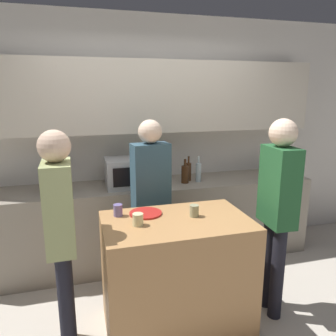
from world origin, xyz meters
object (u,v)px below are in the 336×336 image
person_center (151,191)px  person_right (278,202)px  bottle_0 (185,174)px  cup_1 (118,210)px  cup_2 (194,211)px  microwave (131,172)px  potted_plant (276,159)px  bottle_2 (198,172)px  cup_0 (138,220)px  bottle_1 (188,171)px  plate_on_island (146,213)px  toaster (57,183)px  person_left (61,226)px

person_center → person_right: (0.91, -0.66, 0.03)m
bottle_0 → person_right: (0.43, -1.10, 0.00)m
person_right → bottle_0: bearing=24.5°
cup_1 → cup_2: bearing=-16.3°
microwave → potted_plant: bearing=0.1°
person_center → potted_plant: bearing=-169.7°
bottle_0 → bottle_2: size_ratio=0.93×
cup_0 → person_center: 0.68m
bottle_1 → microwave: bearing=-176.5°
plate_on_island → microwave: bearing=88.2°
cup_0 → cup_1: (-0.12, 0.23, 0.00)m
plate_on_island → cup_2: 0.39m
toaster → potted_plant: (2.49, 0.00, 0.11)m
cup_2 → microwave: bearing=107.1°
potted_plant → person_left: (-2.42, -1.11, -0.12)m
bottle_1 → plate_on_island: bottle_1 is taller
potted_plant → toaster: bearing=-180.0°
plate_on_island → cup_0: (-0.10, -0.21, 0.04)m
toaster → bottle_2: size_ratio=0.91×
bottle_1 → cup_0: size_ratio=3.08×
cup_0 → person_left: bearing=178.6°
bottle_2 → person_right: size_ratio=0.17×
person_center → person_right: person_right is taller
plate_on_island → cup_2: (0.36, -0.15, 0.04)m
bottle_0 → potted_plant: bearing=2.2°
plate_on_island → person_right: size_ratio=0.15×
bottle_1 → person_right: person_right is taller
person_center → bottle_2: bearing=-151.0°
plate_on_island → cup_0: bearing=-115.7°
potted_plant → bottle_2: potted_plant is taller
cup_0 → person_center: person_center is taller
bottle_2 → plate_on_island: size_ratio=1.10×
bottle_2 → person_center: 0.79m
bottle_2 → person_right: (0.27, -1.11, -0.01)m
bottle_1 → person_left: 1.76m
cup_2 → cup_1: bearing=163.7°
bottle_2 → plate_on_island: 1.18m
person_right → cup_1: bearing=82.3°
microwave → cup_0: bearing=-96.5°
bottle_1 → cup_0: (-0.79, -1.16, -0.04)m
potted_plant → bottle_1: 1.10m
potted_plant → bottle_1: size_ratio=1.41×
cup_1 → plate_on_island: bearing=-5.1°
toaster → cup_1: 1.03m
bottle_1 → cup_1: size_ratio=2.96×
cup_1 → person_center: (0.36, 0.41, 0.00)m
microwave → plate_on_island: size_ratio=2.00×
cup_0 → person_right: size_ratio=0.05×
person_center → person_right: bearing=137.9°
microwave → plate_on_island: (-0.03, -0.92, -0.12)m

